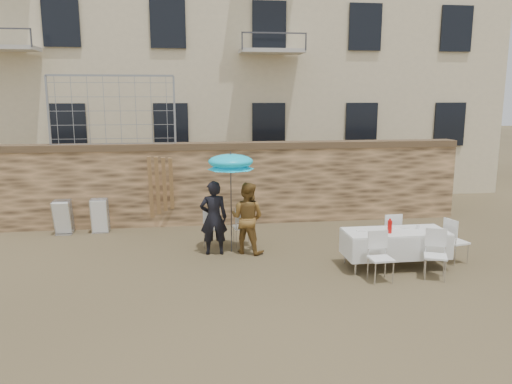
{
  "coord_description": "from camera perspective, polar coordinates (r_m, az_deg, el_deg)",
  "views": [
    {
      "loc": [
        -1.05,
        -8.52,
        3.51
      ],
      "look_at": [
        0.4,
        2.2,
        1.4
      ],
      "focal_mm": 35.0,
      "sensor_mm": 36.0,
      "label": 1
    }
  ],
  "objects": [
    {
      "name": "banquet_table",
      "position": [
        10.65,
        15.68,
        -4.51
      ],
      "size": [
        2.1,
        0.85,
        0.78
      ],
      "color": "silver",
      "rests_on": "ground"
    },
    {
      "name": "ground",
      "position": [
        9.28,
        -0.64,
        -11.2
      ],
      "size": [
        80.0,
        80.0,
        0.0
      ],
      "primitive_type": "plane",
      "color": "brown",
      "rests_on": "ground"
    },
    {
      "name": "table_chair_front_left",
      "position": [
        9.84,
        14.09,
        -7.25
      ],
      "size": [
        0.51,
        0.51,
        0.96
      ],
      "primitive_type": null,
      "rotation": [
        0.0,
        0.0,
        0.05
      ],
      "color": "white",
      "rests_on": "ground"
    },
    {
      "name": "man_suit",
      "position": [
        11.11,
        -4.86,
        -2.96
      ],
      "size": [
        0.61,
        0.4,
        1.66
      ],
      "primitive_type": "imported",
      "rotation": [
        0.0,
        0.0,
        3.14
      ],
      "color": "black",
      "rests_on": "ground"
    },
    {
      "name": "chair_stack_left",
      "position": [
        13.77,
        -21.02,
        -2.51
      ],
      "size": [
        0.46,
        0.47,
        0.92
      ],
      "primitive_type": null,
      "color": "white",
      "rests_on": "ground"
    },
    {
      "name": "table_chair_back",
      "position": [
        11.5,
        14.97,
        -4.62
      ],
      "size": [
        0.5,
        0.5,
        0.96
      ],
      "primitive_type": null,
      "rotation": [
        0.0,
        0.0,
        3.19
      ],
      "color": "white",
      "rests_on": "ground"
    },
    {
      "name": "soda_bottle",
      "position": [
        10.4,
        15.04,
        -3.86
      ],
      "size": [
        0.09,
        0.09,
        0.26
      ],
      "primitive_type": "cylinder",
      "color": "red",
      "rests_on": "banquet_table"
    },
    {
      "name": "wood_planks",
      "position": [
        13.36,
        -10.64,
        0.02
      ],
      "size": [
        0.7,
        0.2,
        2.0
      ],
      "primitive_type": null,
      "color": "#A37749",
      "rests_on": "ground"
    },
    {
      "name": "table_chair_front_right",
      "position": [
        10.29,
        19.83,
        -6.78
      ],
      "size": [
        0.63,
        0.63,
        0.96
      ],
      "primitive_type": null,
      "rotation": [
        0.0,
        0.0,
        -0.42
      ],
      "color": "white",
      "rests_on": "ground"
    },
    {
      "name": "umbrella",
      "position": [
        11.01,
        -2.91,
        3.16
      ],
      "size": [
        1.04,
        1.04,
        2.12
      ],
      "color": "#3F3F44",
      "rests_on": "ground"
    },
    {
      "name": "chain_link_fence",
      "position": [
        13.67,
        -16.1,
        8.9
      ],
      "size": [
        3.2,
        0.06,
        1.8
      ],
      "primitive_type": null,
      "color": "gray",
      "rests_on": "stone_wall"
    },
    {
      "name": "woman_dress",
      "position": [
        11.17,
        -1.01,
        -2.97
      ],
      "size": [
        0.98,
        0.92,
        1.61
      ],
      "primitive_type": "imported",
      "rotation": [
        0.0,
        0.0,
        2.62
      ],
      "color": "#AA7734",
      "rests_on": "ground"
    },
    {
      "name": "table_chair_side",
      "position": [
        11.42,
        21.91,
        -5.17
      ],
      "size": [
        0.58,
        0.58,
        0.96
      ],
      "primitive_type": null,
      "rotation": [
        0.0,
        0.0,
        1.81
      ],
      "color": "white",
      "rests_on": "ground"
    },
    {
      "name": "chair_stack_right",
      "position": [
        13.59,
        -17.33,
        -2.45
      ],
      "size": [
        0.46,
        0.4,
        0.92
      ],
      "primitive_type": null,
      "color": "white",
      "rests_on": "ground"
    },
    {
      "name": "couple_chair_right",
      "position": [
        11.78,
        -1.56,
        -3.87
      ],
      "size": [
        0.52,
        0.52,
        0.96
      ],
      "primitive_type": null,
      "rotation": [
        0.0,
        0.0,
        3.22
      ],
      "color": "white",
      "rests_on": "ground"
    },
    {
      "name": "couple_chair_left",
      "position": [
        11.73,
        -4.97,
        -3.98
      ],
      "size": [
        0.55,
        0.55,
        0.96
      ],
      "primitive_type": null,
      "rotation": [
        0.0,
        0.0,
        2.99
      ],
      "color": "white",
      "rests_on": "ground"
    },
    {
      "name": "stone_wall",
      "position": [
        13.77,
        -3.21,
        0.95
      ],
      "size": [
        13.0,
        0.5,
        2.2
      ],
      "primitive_type": "cube",
      "color": "olive",
      "rests_on": "ground"
    }
  ]
}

